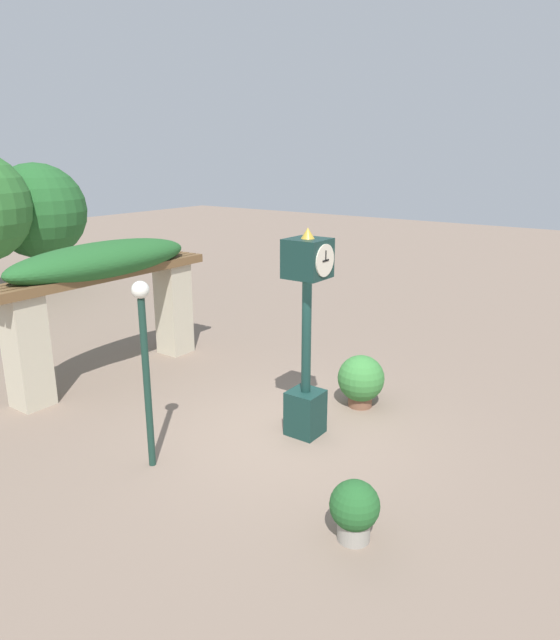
{
  "coord_description": "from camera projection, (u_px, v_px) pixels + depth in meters",
  "views": [
    {
      "loc": [
        -6.81,
        -4.78,
        4.35
      ],
      "look_at": [
        0.19,
        0.25,
        1.82
      ],
      "focal_mm": 32.0,
      "sensor_mm": 36.0,
      "label": 1
    }
  ],
  "objects": [
    {
      "name": "ground_plane",
      "position": [
        286.0,
        433.0,
        9.2
      ],
      "size": [
        60.0,
        60.0,
        0.0
      ],
      "primitive_type": "plane",
      "color": "#7F6B5B"
    },
    {
      "name": "pedestal_clock",
      "position": [
        306.0,
        333.0,
        8.73
      ],
      "size": [
        0.58,
        0.63,
        3.31
      ],
      "color": "#14332D",
      "rests_on": "ground"
    },
    {
      "name": "pergola",
      "position": [
        105.0,
        280.0,
        11.06
      ],
      "size": [
        4.73,
        1.2,
        2.72
      ],
      "color": "#BCB299",
      "rests_on": "ground"
    },
    {
      "name": "potted_plant_near_left",
      "position": [
        361.0,
        380.0,
        10.07
      ],
      "size": [
        0.82,
        0.82,
        0.94
      ],
      "color": "brown",
      "rests_on": "ground"
    },
    {
      "name": "potted_plant_near_right",
      "position": [
        354.0,
        509.0,
        6.57
      ],
      "size": [
        0.59,
        0.59,
        0.75
      ],
      "color": "gray",
      "rests_on": "ground"
    },
    {
      "name": "lamp_post",
      "position": [
        145.0,
        352.0,
        7.79
      ],
      "size": [
        0.24,
        0.24,
        2.73
      ],
      "color": "#19382D",
      "rests_on": "ground"
    }
  ]
}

